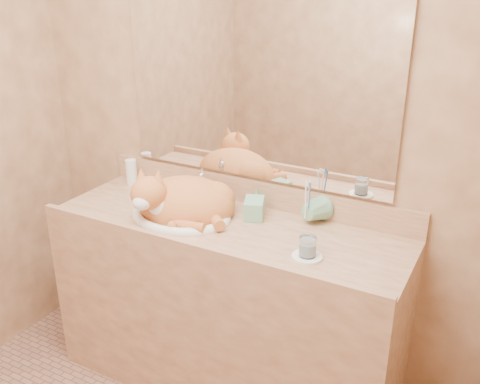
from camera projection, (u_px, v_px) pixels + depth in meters
The scene contains 12 objects.
wall_back at pixel (255, 121), 2.40m from camera, with size 2.40×0.02×2.50m, color brown.
vanity_counter at pixel (227, 307), 2.49m from camera, with size 1.60×0.55×0.85m, color #8B5B3E, non-canonical shape.
mirror at pixel (254, 91), 2.34m from camera, with size 1.30×0.02×0.80m, color white.
sink_basin at pixel (180, 202), 2.38m from camera, with size 0.46×0.38×0.14m, color white, non-canonical shape.
faucet at pixel (202, 187), 2.53m from camera, with size 0.04×0.11×0.16m, color white, non-canonical shape.
cat at pixel (181, 199), 2.39m from camera, with size 0.45×0.37×0.25m, color #B85E2A, non-canonical shape.
soap_dispenser at pixel (253, 203), 2.31m from camera, with size 0.09×0.09×0.19m, color #6FB28B.
toothbrush_cup at pixel (307, 214), 2.30m from camera, with size 0.12×0.12×0.11m, color #6FB28B.
toothbrushes at pixel (308, 199), 2.28m from camera, with size 0.03×0.03×0.21m, color white, non-canonical shape.
saucer at pixel (307, 257), 2.06m from camera, with size 0.12×0.12×0.01m, color white.
water_glass at pixel (308, 246), 2.04m from camera, with size 0.07×0.07×0.08m, color white.
lotion_bottle at pixel (131, 172), 2.75m from camera, with size 0.06×0.06×0.13m, color white.
Camera 1 is at (1.06, -1.09, 1.87)m, focal length 40.00 mm.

